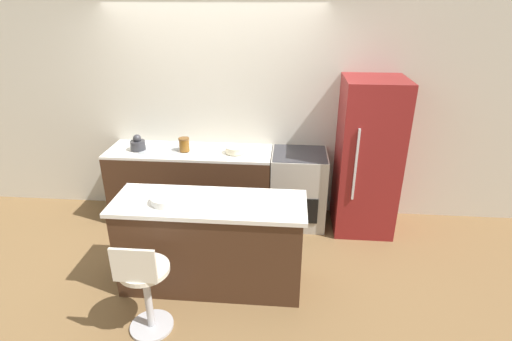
{
  "coord_description": "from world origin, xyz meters",
  "views": [
    {
      "loc": [
        0.88,
        -3.99,
        2.59
      ],
      "look_at": [
        0.56,
        -0.3,
        0.94
      ],
      "focal_mm": 28.0,
      "sensor_mm": 36.0,
      "label": 1
    }
  ],
  "objects_px": {
    "oven_range": "(298,188)",
    "kettle": "(138,144)",
    "refrigerator": "(367,158)",
    "mixing_bowl": "(235,150)",
    "stool_chair": "(145,287)"
  },
  "relations": [
    {
      "from": "stool_chair",
      "to": "mixing_bowl",
      "type": "distance_m",
      "value": 1.96
    },
    {
      "from": "oven_range",
      "to": "kettle",
      "type": "bearing_deg",
      "value": -178.86
    },
    {
      "from": "refrigerator",
      "to": "kettle",
      "type": "height_order",
      "value": "refrigerator"
    },
    {
      "from": "oven_range",
      "to": "mixing_bowl",
      "type": "bearing_deg",
      "value": -177.11
    },
    {
      "from": "refrigerator",
      "to": "mixing_bowl",
      "type": "height_order",
      "value": "refrigerator"
    },
    {
      "from": "oven_range",
      "to": "stool_chair",
      "type": "xyz_separation_m",
      "value": [
        -1.23,
        -1.87,
        -0.0
      ]
    },
    {
      "from": "stool_chair",
      "to": "mixing_bowl",
      "type": "xyz_separation_m",
      "value": [
        0.49,
        1.83,
        0.49
      ]
    },
    {
      "from": "oven_range",
      "to": "mixing_bowl",
      "type": "relative_size",
      "value": 4.02
    },
    {
      "from": "stool_chair",
      "to": "mixing_bowl",
      "type": "relative_size",
      "value": 4.04
    },
    {
      "from": "refrigerator",
      "to": "kettle",
      "type": "xyz_separation_m",
      "value": [
        -2.66,
        -0.0,
        0.08
      ]
    },
    {
      "from": "oven_range",
      "to": "mixing_bowl",
      "type": "height_order",
      "value": "mixing_bowl"
    },
    {
      "from": "kettle",
      "to": "mixing_bowl",
      "type": "bearing_deg",
      "value": 0.0
    },
    {
      "from": "stool_chair",
      "to": "kettle",
      "type": "xyz_separation_m",
      "value": [
        -0.67,
        1.83,
        0.52
      ]
    },
    {
      "from": "stool_chair",
      "to": "kettle",
      "type": "bearing_deg",
      "value": 110.0
    },
    {
      "from": "refrigerator",
      "to": "stool_chair",
      "type": "bearing_deg",
      "value": -137.4
    }
  ]
}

